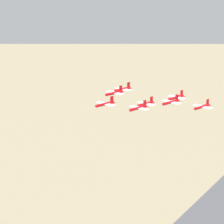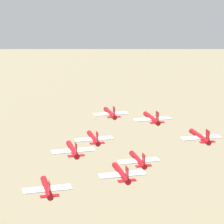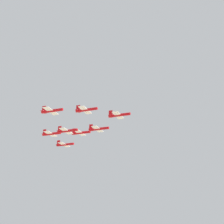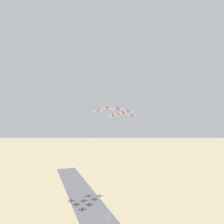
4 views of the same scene
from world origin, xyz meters
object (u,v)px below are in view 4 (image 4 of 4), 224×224
object	(u,v)px
jet_1	(123,113)
jet_2	(107,109)
jet_7	(118,114)
jet_6	(132,116)
jet_5	(98,111)
jet_0	(118,109)
jet_3	(128,112)
jet_4	(113,116)

from	to	relation	value
jet_1	jet_2	bearing A→B (deg)	0.00
jet_2	jet_7	bearing A→B (deg)	-120.47
jet_6	jet_7	bearing A→B (deg)	-0.00
jet_1	jet_5	world-z (taller)	jet_5
jet_0	jet_1	size ratio (longest dim) A/B	1.00
jet_2	jet_7	distance (m)	25.79
jet_6	jet_3	bearing A→B (deg)	59.53
jet_1	jet_5	distance (m)	22.46
jet_3	jet_5	xyz separation A→B (m)	(-9.29, 24.22, 0.58)
jet_4	jet_6	size ratio (longest dim) A/B	1.00
jet_4	jet_5	xyz separation A→B (m)	(-4.65, 12.11, 3.75)
jet_0	jet_2	size ratio (longest dim) A/B	1.00
jet_0	jet_1	world-z (taller)	jet_0
jet_3	jet_7	size ratio (longest dim) A/B	1.00
jet_5	jet_4	bearing A→B (deg)	180.00
jet_1	jet_3	bearing A→B (deg)	-120.47
jet_5	jet_7	xyz separation A→B (m)	(17.26, -14.22, -1.86)
jet_2	jet_3	bearing A→B (deg)	-150.46
jet_3	jet_5	world-z (taller)	jet_5
jet_5	jet_6	distance (m)	34.40
jet_0	jet_6	xyz separation A→B (m)	(37.85, -6.32, -3.47)
jet_2	jet_6	bearing A→B (deg)	-139.64
jet_2	jet_5	world-z (taller)	jet_2
jet_5	jet_3	bearing A→B (deg)	180.00
jet_3	jet_1	bearing A→B (deg)	59.53
jet_1	jet_7	world-z (taller)	jet_7
jet_0	jet_4	world-z (taller)	jet_0
jet_3	jet_7	bearing A→B (deg)	-59.53
jet_5	jet_6	world-z (taller)	jet_5
jet_4	jet_7	bearing A→B (deg)	-120.47
jet_4	jet_6	world-z (taller)	jet_6
jet_0	jet_5	distance (m)	25.58
jet_3	jet_4	distance (m)	13.35
jet_2	jet_5	size ratio (longest dim) A/B	1.00
jet_0	jet_4	distance (m)	22.41
jet_3	jet_5	distance (m)	25.95
jet_2	jet_6	distance (m)	34.36
jet_3	jet_6	xyz separation A→B (m)	(12.62, -2.11, -2.63)
jet_3	jet_4	size ratio (longest dim) A/B	1.00
jet_7	jet_3	bearing A→B (deg)	120.47
jet_4	jet_7	distance (m)	12.93
jet_1	jet_4	bearing A→B (deg)	-59.53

